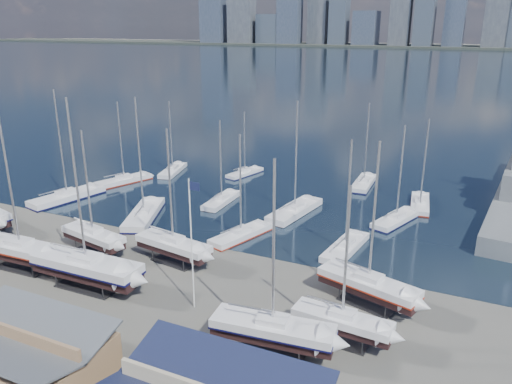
% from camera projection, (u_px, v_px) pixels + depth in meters
% --- Properties ---
extents(ground, '(1400.00, 1400.00, 0.00)m').
position_uv_depth(ground, '(153.00, 281.00, 51.37)').
color(ground, '#605E59').
rests_on(ground, ground).
extents(water, '(1400.00, 600.00, 0.40)m').
position_uv_depth(water, '(444.00, 66.00, 317.85)').
color(water, '#1B3040').
rests_on(water, ground).
extents(far_shore, '(1400.00, 80.00, 2.20)m').
position_uv_depth(far_shore, '(467.00, 47.00, 540.91)').
color(far_shore, '#2D332D').
rests_on(far_shore, ground).
extents(skyline, '(639.14, 43.80, 107.69)m').
position_uv_depth(skyline, '(463.00, 10.00, 526.51)').
color(skyline, '#475166').
rests_on(skyline, far_shore).
extents(shed_grey, '(12.60, 8.40, 4.17)m').
position_uv_depth(shed_grey, '(21.00, 351.00, 36.94)').
color(shed_grey, '#8C6B4C').
rests_on(shed_grey, ground).
extents(sailboat_cradle_1, '(10.77, 3.39, 17.15)m').
position_uv_depth(sailboat_cradle_1, '(21.00, 250.00, 53.51)').
color(sailboat_cradle_1, '#2D2D33').
rests_on(sailboat_cradle_1, ground).
extents(sailboat_cradle_2, '(9.02, 4.03, 14.36)m').
position_uv_depth(sailboat_cradle_2, '(93.00, 236.00, 57.41)').
color(sailboat_cradle_2, '#2D2D33').
rests_on(sailboat_cradle_2, ground).
extents(sailboat_cradle_3, '(11.97, 3.53, 19.02)m').
position_uv_depth(sailboat_cradle_3, '(87.00, 267.00, 49.59)').
color(sailboat_cradle_3, '#2D2D33').
rests_on(sailboat_cradle_3, ground).
extents(sailboat_cradle_4, '(9.47, 3.94, 15.07)m').
position_uv_depth(sailboat_cradle_4, '(173.00, 245.00, 54.88)').
color(sailboat_cradle_4, '#2D2D33').
rests_on(sailboat_cradle_4, ground).
extents(sailboat_cradle_5, '(10.24, 3.80, 16.16)m').
position_uv_depth(sailboat_cradle_5, '(273.00, 330.00, 39.69)').
color(sailboat_cradle_5, '#2D2D33').
rests_on(sailboat_cradle_5, ground).
extents(sailboat_cradle_6, '(10.14, 5.41, 15.80)m').
position_uv_depth(sailboat_cradle_6, '(368.00, 285.00, 46.50)').
color(sailboat_cradle_6, '#2D2D33').
rests_on(sailboat_cradle_6, ground).
extents(sailboat_cradle_7, '(8.42, 2.91, 13.70)m').
position_uv_depth(sailboat_cradle_7, '(342.00, 321.00, 41.02)').
color(sailboat_cradle_7, '#2D2D33').
rests_on(sailboat_cradle_7, ground).
extents(sailboat_moored_0, '(5.79, 11.99, 17.28)m').
position_uv_depth(sailboat_moored_0, '(67.00, 198.00, 74.98)').
color(sailboat_moored_0, black).
rests_on(sailboat_moored_0, water).
extents(sailboat_moored_1, '(5.92, 9.77, 14.13)m').
position_uv_depth(sailboat_moored_1, '(124.00, 181.00, 83.04)').
color(sailboat_moored_1, black).
rests_on(sailboat_moored_1, water).
extents(sailboat_moored_2, '(4.55, 9.14, 13.29)m').
position_uv_depth(sailboat_moored_2, '(173.00, 171.00, 88.69)').
color(sailboat_moored_2, black).
rests_on(sailboat_moored_2, water).
extents(sailboat_moored_3, '(7.32, 11.89, 17.23)m').
position_uv_depth(sailboat_moored_3, '(144.00, 216.00, 67.97)').
color(sailboat_moored_3, black).
rests_on(sailboat_moored_3, water).
extents(sailboat_moored_4, '(2.62, 8.64, 12.96)m').
position_uv_depth(sailboat_moored_4, '(222.00, 201.00, 73.69)').
color(sailboat_moored_4, black).
rests_on(sailboat_moored_4, water).
extents(sailboat_moored_5, '(4.16, 8.15, 11.73)m').
position_uv_depth(sailboat_moored_5, '(245.00, 173.00, 87.35)').
color(sailboat_moored_5, black).
rests_on(sailboat_moored_5, water).
extents(sailboat_moored_6, '(5.20, 9.49, 13.68)m').
position_uv_depth(sailboat_moored_6, '(241.00, 236.00, 61.70)').
color(sailboat_moored_6, black).
rests_on(sailboat_moored_6, water).
extents(sailboat_moored_7, '(4.76, 11.26, 16.47)m').
position_uv_depth(sailboat_moored_7, '(295.00, 212.00, 69.46)').
color(sailboat_moored_7, black).
rests_on(sailboat_moored_7, water).
extents(sailboat_moored_8, '(2.92, 9.55, 14.17)m').
position_uv_depth(sailboat_moored_8, '(364.00, 184.00, 81.58)').
color(sailboat_moored_8, black).
rests_on(sailboat_moored_8, water).
extents(sailboat_moored_9, '(3.63, 9.44, 13.90)m').
position_uv_depth(sailboat_moored_9, '(345.00, 248.00, 58.17)').
color(sailboat_moored_9, black).
rests_on(sailboat_moored_9, water).
extents(sailboat_moored_10, '(5.45, 9.55, 13.77)m').
position_uv_depth(sailboat_moored_10, '(396.00, 220.00, 66.54)').
color(sailboat_moored_10, black).
rests_on(sailboat_moored_10, water).
extents(sailboat_moored_11, '(3.58, 9.21, 13.41)m').
position_uv_depth(sailboat_moored_11, '(420.00, 205.00, 72.29)').
color(sailboat_moored_11, black).
rests_on(sailboat_moored_11, water).
extents(car_a, '(2.83, 4.67, 1.49)m').
position_uv_depth(car_a, '(0.00, 313.00, 44.38)').
color(car_a, gray).
rests_on(car_a, ground).
extents(car_b, '(4.86, 2.91, 1.51)m').
position_uv_depth(car_b, '(7.00, 307.00, 45.32)').
color(car_b, gray).
rests_on(car_b, ground).
extents(car_c, '(4.02, 5.69, 1.44)m').
position_uv_depth(car_c, '(45.00, 321.00, 43.28)').
color(car_c, gray).
rests_on(car_c, ground).
extents(car_d, '(2.39, 4.63, 1.28)m').
position_uv_depth(car_d, '(191.00, 372.00, 37.05)').
color(car_d, gray).
rests_on(car_d, ground).
extents(flagpole, '(1.11, 0.12, 12.60)m').
position_uv_depth(flagpole, '(192.00, 236.00, 44.37)').
color(flagpole, white).
rests_on(flagpole, ground).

